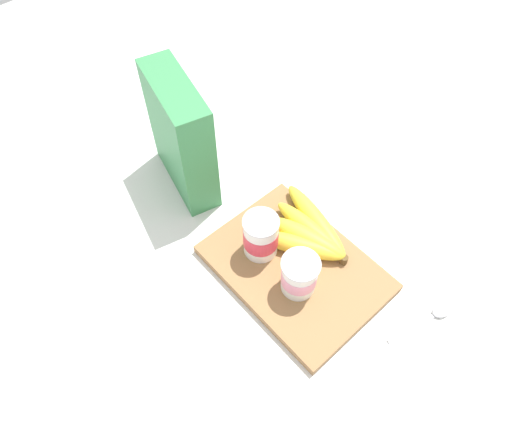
{
  "coord_description": "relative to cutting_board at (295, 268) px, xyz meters",
  "views": [
    {
      "loc": [
        -0.27,
        0.34,
        0.78
      ],
      "look_at": [
        0.11,
        0.0,
        0.07
      ],
      "focal_mm": 33.5,
      "sensor_mm": 36.0,
      "label": 1
    }
  ],
  "objects": [
    {
      "name": "cutting_board",
      "position": [
        0.0,
        0.0,
        0.0
      ],
      "size": [
        0.31,
        0.23,
        0.02
      ],
      "primitive_type": "cube",
      "color": "olive",
      "rests_on": "ground_plane"
    },
    {
      "name": "yogurt_cup_front",
      "position": [
        -0.03,
        0.03,
        0.05
      ],
      "size": [
        0.07,
        0.07,
        0.08
      ],
      "color": "white",
      "rests_on": "cutting_board"
    },
    {
      "name": "ground_plane",
      "position": [
        0.0,
        0.0,
        -0.01
      ],
      "size": [
        2.4,
        2.4,
        0.0
      ],
      "primitive_type": "plane",
      "color": "silver"
    },
    {
      "name": "banana_bunch",
      "position": [
        0.03,
        -0.06,
        0.03
      ],
      "size": [
        0.2,
        0.16,
        0.04
      ],
      "color": "yellow",
      "rests_on": "cutting_board"
    },
    {
      "name": "cereal_box",
      "position": [
        0.31,
        0.01,
        0.11
      ],
      "size": [
        0.2,
        0.11,
        0.25
      ],
      "primitive_type": "cube",
      "rotation": [
        0.0,
        0.0,
        -0.25
      ],
      "color": "#38844C",
      "rests_on": "ground_plane"
    },
    {
      "name": "spoon",
      "position": [
        -0.22,
        -0.11,
        -0.0
      ],
      "size": [
        0.05,
        0.13,
        0.01
      ],
      "color": "silver",
      "rests_on": "ground_plane"
    },
    {
      "name": "yogurt_cup_back",
      "position": [
        0.07,
        0.02,
        0.05
      ],
      "size": [
        0.06,
        0.06,
        0.09
      ],
      "color": "white",
      "rests_on": "cutting_board"
    }
  ]
}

